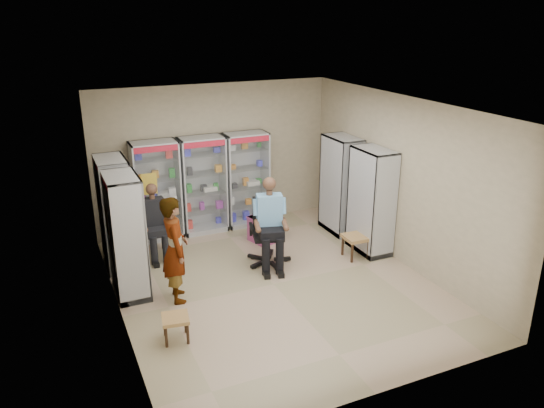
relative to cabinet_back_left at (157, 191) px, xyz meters
name	(u,v)px	position (x,y,z in m)	size (l,w,h in m)	color
floor	(273,284)	(1.30, -2.73, -1.00)	(6.00, 6.00, 0.00)	tan
room_shell	(274,172)	(1.30, -2.73, 0.97)	(5.02, 6.02, 3.01)	tan
cabinet_back_left	(157,191)	(0.00, 0.00, 0.00)	(0.90, 0.50, 2.00)	silver
cabinet_back_mid	(203,185)	(0.95, 0.00, 0.00)	(0.90, 0.50, 2.00)	#ADB0B5
cabinet_back_right	(246,180)	(1.90, 0.00, 0.00)	(0.90, 0.50, 2.00)	#B4B6BC
cabinet_right_far	(341,185)	(3.53, -1.13, 0.00)	(0.50, 0.90, 2.00)	#9EA1A5
cabinet_right_near	(371,201)	(3.53, -2.23, 0.00)	(0.50, 0.90, 2.00)	#B3B6BA
cabinet_left_far	(116,213)	(-0.93, -0.93, 0.00)	(0.50, 0.90, 2.00)	#AAABB1
cabinet_left_near	(127,236)	(-0.93, -2.03, 0.00)	(0.50, 0.90, 2.00)	silver
wooden_chair	(154,231)	(-0.25, -0.73, -0.53)	(0.42, 0.42, 0.94)	black
seated_customer	(154,222)	(-0.25, -0.78, -0.33)	(0.44, 0.60, 1.34)	black
office_chair	(268,232)	(1.55, -1.93, -0.39)	(0.66, 0.66, 1.22)	black
seated_shopkeeper	(269,224)	(1.55, -1.98, -0.23)	(0.51, 0.71, 1.55)	#70A6DF
pink_trunk	(265,229)	(1.90, -0.99, -0.75)	(0.53, 0.51, 0.51)	#A14071
tea_glass	(263,215)	(1.87, -0.98, -0.44)	(0.07, 0.07, 0.10)	#511406
woven_stool_a	(355,246)	(3.13, -2.39, -0.78)	(0.43, 0.43, 0.43)	#AF8349
woven_stool_b	(176,328)	(-0.60, -3.64, -0.82)	(0.37, 0.37, 0.37)	olive
standing_man	(175,249)	(-0.29, -2.53, -0.14)	(0.63, 0.41, 1.72)	#969699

